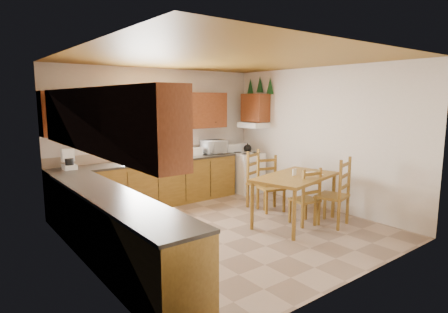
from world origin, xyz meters
TOP-DOWN VIEW (x-y plane):
  - floor at (0.00, 0.00)m, footprint 4.50×4.50m
  - ceiling at (0.00, 0.00)m, footprint 4.50×4.50m
  - wall_left at (-2.25, 0.00)m, footprint 4.50×4.50m
  - wall_right at (2.25, 0.00)m, footprint 4.50×4.50m
  - wall_back at (0.00, 2.25)m, footprint 4.50×4.50m
  - wall_front at (0.00, -2.25)m, footprint 4.50×4.50m
  - lower_cab_back at (-0.38, 1.95)m, footprint 3.75×0.60m
  - lower_cab_left at (-1.95, -0.15)m, footprint 0.60×3.60m
  - counter_back at (-0.38, 1.95)m, footprint 3.75×0.63m
  - counter_left at (-1.95, -0.15)m, footprint 0.63×3.60m
  - backsplash at (-0.38, 2.24)m, footprint 3.75×0.01m
  - upper_cab_back_left at (-1.55, 2.08)m, footprint 1.41×0.33m
  - upper_cab_back_right at (0.86, 2.08)m, footprint 1.25×0.33m
  - upper_cab_left at (-2.08, -0.15)m, footprint 0.33×3.60m
  - upper_cab_stove at (2.08, 1.65)m, footprint 0.33×0.62m
  - range_hood at (2.03, 1.65)m, footprint 0.44×0.62m
  - window_frame at (-0.30, 2.22)m, footprint 1.13×0.02m
  - window_pane at (-0.30, 2.21)m, footprint 1.05×0.01m
  - window_valance at (-0.30, 2.19)m, footprint 1.19×0.01m
  - sink_basin at (-0.30, 1.95)m, footprint 0.75×0.45m
  - pine_decal_a at (2.21, 1.33)m, footprint 0.22×0.22m
  - pine_decal_b at (2.21, 1.65)m, footprint 0.22×0.22m
  - pine_decal_c at (2.21, 1.97)m, footprint 0.22×0.22m
  - stove at (1.88, 1.69)m, footprint 0.64×0.66m
  - coffeemaker at (-1.88, 1.95)m, footprint 0.29×0.32m
  - paper_towel at (0.21, 1.93)m, footprint 0.15×0.15m
  - toaster at (0.70, 1.95)m, footprint 0.24×0.19m
  - microwave at (1.15, 1.95)m, footprint 0.50×0.37m
  - dining_table at (1.09, -0.44)m, footprint 1.70×1.20m
  - chair_near_left at (1.52, -0.88)m, footprint 0.59×0.57m
  - chair_near_right at (1.20, -0.56)m, footprint 0.46×0.45m
  - chair_far_left at (1.28, 0.32)m, footprint 0.52×0.51m
  - chair_far_right at (1.33, 0.63)m, footprint 0.57×0.56m
  - table_paper at (1.47, -0.52)m, footprint 0.32×0.36m
  - table_card at (1.09, -0.42)m, footprint 0.09×0.02m

SIDE VIEW (x-z plane):
  - floor at x=0.00m, z-range 0.00..0.00m
  - dining_table at x=1.09m, z-range 0.00..0.83m
  - lower_cab_back at x=-0.38m, z-range 0.00..0.88m
  - lower_cab_left at x=-1.95m, z-range 0.00..0.88m
  - stove at x=1.88m, z-range 0.00..0.88m
  - chair_near_right at x=1.20m, z-range 0.00..0.97m
  - chair_far_left at x=1.28m, z-range 0.00..1.02m
  - chair_far_right at x=1.33m, z-range 0.00..1.10m
  - chair_near_left at x=1.52m, z-range 0.00..1.14m
  - table_paper at x=1.47m, z-range 0.83..0.83m
  - table_card at x=1.09m, z-range 0.83..0.94m
  - counter_back at x=-0.38m, z-range 0.88..0.92m
  - counter_left at x=-1.95m, z-range 0.88..0.92m
  - sink_basin at x=-0.30m, z-range 0.92..0.96m
  - toaster at x=0.70m, z-range 0.92..1.09m
  - backsplash at x=-0.38m, z-range 0.92..1.10m
  - paper_towel at x=0.21m, z-range 0.92..1.21m
  - microwave at x=1.15m, z-range 0.92..1.21m
  - coffeemaker at x=-1.88m, z-range 0.92..1.30m
  - wall_left at x=-2.25m, z-range 1.35..1.35m
  - wall_right at x=2.25m, z-range 1.35..1.35m
  - wall_back at x=0.00m, z-range 1.35..1.35m
  - wall_front at x=0.00m, z-range 1.35..1.35m
  - range_hood at x=2.03m, z-range 1.46..1.58m
  - window_frame at x=-0.30m, z-range 0.96..2.14m
  - window_pane at x=-0.30m, z-range 1.00..2.10m
  - upper_cab_back_left at x=-1.55m, z-range 1.48..2.23m
  - upper_cab_back_right at x=0.86m, z-range 1.48..2.23m
  - upper_cab_left at x=-2.08m, z-range 1.48..2.23m
  - upper_cab_stove at x=2.08m, z-range 1.59..2.21m
  - window_valance at x=-0.30m, z-range 1.93..2.17m
  - pine_decal_a at x=2.21m, z-range 2.20..2.56m
  - pine_decal_c at x=2.21m, z-range 2.20..2.56m
  - pine_decal_b at x=2.21m, z-range 2.24..2.60m
  - ceiling at x=0.00m, z-range 2.70..2.70m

